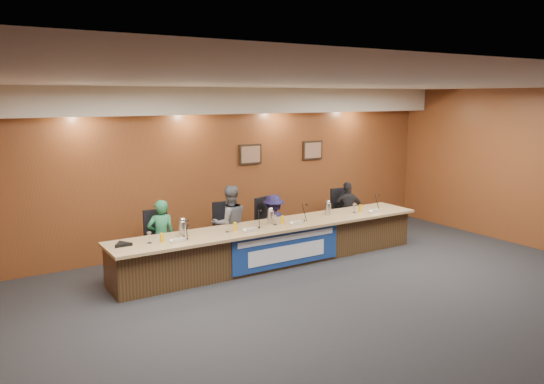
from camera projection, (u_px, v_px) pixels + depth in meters
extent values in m
plane|color=black|center=(362.00, 306.00, 7.77)|extent=(10.00, 10.00, 0.00)
cube|color=silver|center=(369.00, 84.00, 7.21)|extent=(10.00, 8.00, 0.04)
cube|color=brown|center=(233.00, 168.00, 10.82)|extent=(10.00, 0.04, 3.20)
cube|color=beige|center=(238.00, 101.00, 10.37)|extent=(10.00, 0.50, 0.50)
cube|color=#3E2A16|center=(275.00, 245.00, 9.71)|extent=(6.00, 0.80, 0.70)
cube|color=#987A51|center=(276.00, 225.00, 9.60)|extent=(6.10, 0.95, 0.05)
cube|color=navy|center=(287.00, 249.00, 9.36)|extent=(2.20, 0.02, 0.65)
cube|color=silver|center=(288.00, 238.00, 9.31)|extent=(2.00, 0.01, 0.10)
cube|color=silver|center=(288.00, 253.00, 9.36)|extent=(1.60, 0.01, 0.28)
cube|color=black|center=(250.00, 154.00, 10.96)|extent=(0.52, 0.04, 0.42)
cube|color=black|center=(312.00, 150.00, 11.80)|extent=(0.52, 0.04, 0.42)
imported|color=#1E603A|center=(161.00, 237.00, 9.11)|extent=(0.50, 0.36, 1.30)
imported|color=#535257|center=(230.00, 223.00, 9.79)|extent=(0.76, 0.63, 1.43)
imported|color=#141035|center=(274.00, 224.00, 10.32)|extent=(0.79, 0.50, 1.16)
imported|color=black|center=(348.00, 211.00, 11.29)|extent=(0.79, 0.58, 1.25)
cube|color=black|center=(160.00, 245.00, 9.22)|extent=(0.51, 0.51, 0.08)
cube|color=black|center=(228.00, 235.00, 9.92)|extent=(0.54, 0.54, 0.08)
cube|color=black|center=(271.00, 228.00, 10.42)|extent=(0.62, 0.62, 0.08)
cube|color=black|center=(344.00, 217.00, 11.40)|extent=(0.51, 0.51, 0.08)
cube|color=white|center=(179.00, 240.00, 8.38)|extent=(0.24, 0.08, 0.10)
cylinder|color=black|center=(186.00, 238.00, 8.59)|extent=(0.07, 0.07, 0.02)
cylinder|color=#E3A104|center=(162.00, 238.00, 8.38)|extent=(0.06, 0.06, 0.15)
cylinder|color=silver|center=(149.00, 238.00, 8.33)|extent=(0.08, 0.08, 0.18)
cube|color=white|center=(252.00, 229.00, 9.04)|extent=(0.24, 0.08, 0.10)
cylinder|color=black|center=(258.00, 227.00, 9.31)|extent=(0.07, 0.07, 0.02)
cylinder|color=#E3A104|center=(235.00, 227.00, 9.10)|extent=(0.06, 0.06, 0.15)
cylinder|color=silver|center=(227.00, 227.00, 9.01)|extent=(0.08, 0.08, 0.18)
cube|color=white|center=(298.00, 222.00, 9.55)|extent=(0.24, 0.08, 0.10)
cylinder|color=black|center=(303.00, 220.00, 9.84)|extent=(0.07, 0.07, 0.02)
cylinder|color=#E3A104|center=(283.00, 220.00, 9.61)|extent=(0.06, 0.06, 0.15)
cylinder|color=silver|center=(275.00, 220.00, 9.52)|extent=(0.08, 0.08, 0.18)
cube|color=white|center=(376.00, 211.00, 10.53)|extent=(0.24, 0.08, 0.10)
cylinder|color=black|center=(375.00, 210.00, 10.77)|extent=(0.07, 0.07, 0.02)
cylinder|color=#E3A104|center=(360.00, 208.00, 10.59)|extent=(0.06, 0.06, 0.15)
cylinder|color=silver|center=(354.00, 208.00, 10.52)|extent=(0.08, 0.08, 0.18)
cylinder|color=silver|center=(183.00, 229.00, 8.69)|extent=(0.13, 0.13, 0.26)
cylinder|color=silver|center=(271.00, 217.00, 9.61)|extent=(0.12, 0.12, 0.24)
cylinder|color=silver|center=(328.00, 209.00, 10.33)|extent=(0.12, 0.12, 0.23)
cylinder|color=black|center=(122.00, 244.00, 8.19)|extent=(0.32, 0.32, 0.05)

